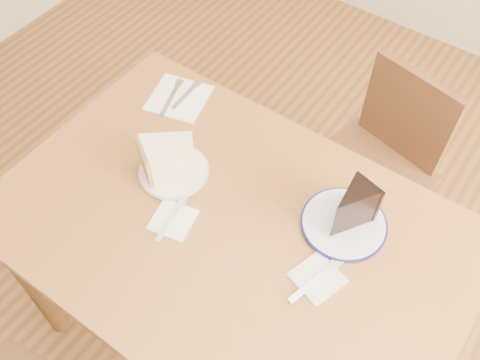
{
  "coord_description": "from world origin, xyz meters",
  "views": [
    {
      "loc": [
        0.43,
        -0.56,
        1.91
      ],
      "look_at": [
        -0.04,
        0.1,
        0.8
      ],
      "focal_mm": 40.0,
      "sensor_mm": 36.0,
      "label": 1
    }
  ],
  "objects_px": {
    "chocolate_cake": "(349,211)",
    "carrot_cake": "(170,154)",
    "plate_cream": "(174,171)",
    "plate_navy": "(344,224)",
    "chair_far": "(374,165)",
    "table": "(231,246)"
  },
  "relations": [
    {
      "from": "chair_far",
      "to": "chocolate_cake",
      "type": "distance_m",
      "value": 0.62
    },
    {
      "from": "chair_far",
      "to": "plate_navy",
      "type": "xyz_separation_m",
      "value": [
        0.08,
        -0.48,
        0.32
      ]
    },
    {
      "from": "plate_navy",
      "to": "chocolate_cake",
      "type": "height_order",
      "value": "chocolate_cake"
    },
    {
      "from": "table",
      "to": "carrot_cake",
      "type": "height_order",
      "value": "carrot_cake"
    },
    {
      "from": "chocolate_cake",
      "to": "carrot_cake",
      "type": "bearing_deg",
      "value": 26.23
    },
    {
      "from": "plate_navy",
      "to": "carrot_cake",
      "type": "height_order",
      "value": "carrot_cake"
    },
    {
      "from": "carrot_cake",
      "to": "chocolate_cake",
      "type": "xyz_separation_m",
      "value": [
        0.47,
        0.11,
        0.01
      ]
    },
    {
      "from": "plate_cream",
      "to": "plate_navy",
      "type": "xyz_separation_m",
      "value": [
        0.46,
        0.12,
        0.0
      ]
    },
    {
      "from": "table",
      "to": "chair_far",
      "type": "bearing_deg",
      "value": 76.93
    },
    {
      "from": "chair_far",
      "to": "plate_cream",
      "type": "bearing_deg",
      "value": 70.01
    },
    {
      "from": "chair_far",
      "to": "chocolate_cake",
      "type": "relative_size",
      "value": 6.72
    },
    {
      "from": "plate_navy",
      "to": "plate_cream",
      "type": "bearing_deg",
      "value": -165.34
    },
    {
      "from": "table",
      "to": "carrot_cake",
      "type": "relative_size",
      "value": 9.06
    },
    {
      "from": "table",
      "to": "chair_far",
      "type": "height_order",
      "value": "chair_far"
    },
    {
      "from": "table",
      "to": "carrot_cake",
      "type": "bearing_deg",
      "value": 166.02
    },
    {
      "from": "chair_far",
      "to": "plate_cream",
      "type": "xyz_separation_m",
      "value": [
        -0.38,
        -0.6,
        0.32
      ]
    },
    {
      "from": "plate_cream",
      "to": "plate_navy",
      "type": "height_order",
      "value": "same"
    },
    {
      "from": "table",
      "to": "plate_navy",
      "type": "bearing_deg",
      "value": 36.19
    },
    {
      "from": "table",
      "to": "chocolate_cake",
      "type": "xyz_separation_m",
      "value": [
        0.24,
        0.17,
        0.17
      ]
    },
    {
      "from": "table",
      "to": "plate_cream",
      "type": "relative_size",
      "value": 6.55
    },
    {
      "from": "chair_far",
      "to": "plate_navy",
      "type": "relative_size",
      "value": 3.72
    },
    {
      "from": "plate_navy",
      "to": "table",
      "type": "bearing_deg",
      "value": -143.81
    }
  ]
}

